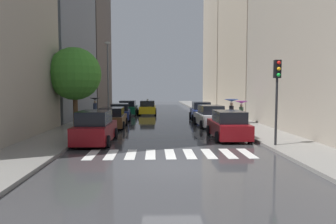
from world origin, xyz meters
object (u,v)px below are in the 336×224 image
at_px(street_tree_left, 75,74).
at_px(lamp_post_left, 108,74).
at_px(parked_car_right_third, 201,111).
at_px(pedestrian_foreground, 241,106).
at_px(parked_car_right_nearest, 228,126).
at_px(pedestrian_near_tree, 231,105).
at_px(parked_car_left_nearest, 95,128).
at_px(parked_car_left_third, 120,112).
at_px(pedestrian_by_kerb, 95,103).
at_px(parked_car_left_second, 112,118).
at_px(parked_car_left_fourth, 128,108).
at_px(parked_car_right_second, 210,117).
at_px(taxi_midroad, 148,108).
at_px(traffic_light_right_corner, 277,83).

xyz_separation_m(street_tree_left, lamp_post_left, (1.14, 9.06, 0.43)).
xyz_separation_m(parked_car_right_third, pedestrian_foreground, (2.73, -4.32, 0.74)).
height_order(parked_car_right_nearest, parked_car_right_third, parked_car_right_third).
relative_size(pedestrian_near_tree, lamp_post_left, 0.26).
bearing_deg(parked_car_right_nearest, parked_car_left_nearest, 99.23).
height_order(parked_car_left_third, lamp_post_left, lamp_post_left).
relative_size(parked_car_right_third, lamp_post_left, 0.54).
bearing_deg(parked_car_left_nearest, pedestrian_by_kerb, 11.67).
bearing_deg(lamp_post_left, street_tree_left, -97.18).
distance_m(parked_car_left_second, pedestrian_near_tree, 9.47).
relative_size(parked_car_left_second, parked_car_left_fourth, 1.03).
bearing_deg(parked_car_right_second, street_tree_left, 91.13).
height_order(parked_car_left_third, pedestrian_foreground, pedestrian_foreground).
bearing_deg(street_tree_left, taxi_midroad, 67.64).
relative_size(parked_car_right_second, pedestrian_foreground, 2.31).
xyz_separation_m(parked_car_right_second, pedestrian_foreground, (2.78, 0.95, 0.76)).
relative_size(pedestrian_near_tree, pedestrian_by_kerb, 1.02).
distance_m(pedestrian_foreground, lamp_post_left, 14.46).
distance_m(taxi_midroad, lamp_post_left, 6.58).
height_order(parked_car_right_third, pedestrian_near_tree, pedestrian_near_tree).
bearing_deg(lamp_post_left, traffic_light_right_corner, -57.64).
xyz_separation_m(parked_car_right_nearest, lamp_post_left, (-9.28, 14.37, 3.77)).
distance_m(parked_car_left_nearest, parked_car_left_third, 12.42).
relative_size(parked_car_left_nearest, lamp_post_left, 0.57).
height_order(parked_car_right_nearest, traffic_light_right_corner, traffic_light_right_corner).
height_order(parked_car_left_third, parked_car_left_fourth, parked_car_left_fourth).
bearing_deg(traffic_light_right_corner, parked_car_left_third, 123.54).
height_order(parked_car_right_second, lamp_post_left, lamp_post_left).
bearing_deg(parked_car_right_third, lamp_post_left, 73.80).
distance_m(parked_car_left_nearest, traffic_light_right_corner, 9.92).
bearing_deg(parked_car_left_second, parked_car_left_nearest, 179.17).
relative_size(parked_car_left_second, pedestrian_by_kerb, 2.22).
relative_size(parked_car_right_nearest, traffic_light_right_corner, 1.04).
distance_m(parked_car_right_second, pedestrian_near_tree, 1.94).
bearing_deg(parked_car_left_fourth, parked_car_right_third, -129.10).
relative_size(parked_car_left_third, pedestrian_by_kerb, 2.30).
xyz_separation_m(parked_car_left_third, pedestrian_foreground, (10.50, -4.25, 0.80)).
relative_size(parked_car_right_nearest, parked_car_right_third, 1.07).
bearing_deg(pedestrian_by_kerb, parked_car_right_third, 119.89).
bearing_deg(parked_car_right_second, lamp_post_left, 45.23).
relative_size(parked_car_left_nearest, parked_car_right_third, 1.05).
distance_m(parked_car_left_second, parked_car_right_third, 9.63).
xyz_separation_m(parked_car_left_second, parked_car_right_nearest, (7.70, -5.59, 0.05)).
distance_m(parked_car_left_third, pedestrian_foreground, 11.36).
relative_size(parked_car_right_second, traffic_light_right_corner, 0.99).
height_order(parked_car_left_nearest, parked_car_left_third, parked_car_left_nearest).
distance_m(parked_car_left_fourth, pedestrian_by_kerb, 6.86).
distance_m(parked_car_left_fourth, lamp_post_left, 5.31).
bearing_deg(pedestrian_near_tree, parked_car_left_second, -28.15).
bearing_deg(parked_car_left_fourth, parked_car_right_nearest, -156.05).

